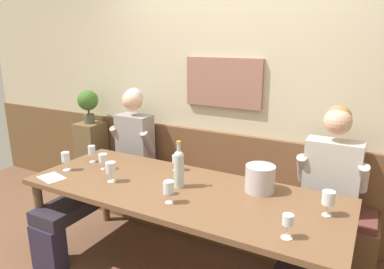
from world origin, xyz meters
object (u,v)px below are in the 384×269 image
Objects in this scene: dining_table at (181,197)px; wine_bottle_green_tall at (179,167)px; wine_glass_mid_left at (288,221)px; wine_glass_mid_right at (66,158)px; ice_bucket at (260,179)px; wine_glass_right_end at (103,159)px; person_center_right_seat at (322,212)px; wine_glass_near_bucket at (92,151)px; wine_glass_center_front at (328,198)px; wine_glass_by_bottle at (111,168)px; wine_glass_center_rear at (176,160)px; potted_plant at (88,102)px; person_center_left_seat at (112,164)px; wine_glass_left_end at (169,188)px; wall_bench at (220,205)px; water_tumbler_right at (167,188)px.

dining_table is 6.66× the size of wine_bottle_green_tall.
wine_glass_mid_left is 1.88m from wine_glass_mid_right.
ice_bucket is (0.52, 0.24, 0.17)m from dining_table.
wine_bottle_green_tall is (-0.55, -0.21, 0.06)m from ice_bucket.
wine_glass_right_end is (-0.75, 0.01, -0.06)m from wine_bottle_green_tall.
dining_table is at bearing 161.48° from wine_glass_mid_left.
person_center_right_seat reaches higher than wine_glass_near_bucket.
wine_glass_mid_left is at bearing -112.48° from wine_glass_center_front.
person_center_right_seat is at bearing 19.25° from dining_table.
wine_glass_by_bottle reaches higher than wine_glass_near_bucket.
person_center_right_seat is at bearing 80.58° from wine_glass_mid_left.
potted_plant is (-1.41, 0.46, 0.29)m from wine_glass_center_rear.
wine_bottle_green_tall is (-0.03, 0.02, 0.22)m from dining_table.
person_center_left_seat is 1.93m from wine_glass_mid_left.
wine_glass_left_end is 1.08m from wine_glass_mid_right.
wine_glass_center_rear is (-0.22, -0.42, 0.55)m from wall_bench.
water_tumbler_right is (0.74, -0.16, -0.05)m from wine_glass_right_end.
wine_glass_right_end is 1.16m from potted_plant.
water_tumbler_right is (0.93, -0.47, 0.14)m from person_center_left_seat.
water_tumbler_right is 0.23× the size of potted_plant.
person_center_right_seat is 2.04m from wine_glass_mid_right.
wine_glass_right_end is at bearing 179.23° from wine_bottle_green_tall.
wine_glass_center_front is (1.97, -0.25, 0.21)m from person_center_left_seat.
wine_glass_center_rear is 0.79m from wine_glass_near_bucket.
person_center_left_seat reaches higher than wine_bottle_green_tall.
wall_bench is at bearing -1.21° from potted_plant.
wine_glass_by_bottle is 1.00× the size of wine_glass_mid_right.
water_tumbler_right is at bearing 169.84° from wine_glass_mid_left.
water_tumbler_right is (-0.01, -0.15, -0.11)m from wine_bottle_green_tall.
wine_bottle_green_tall reaches higher than dining_table.
wine_glass_mid_right is at bearing -179.31° from water_tumbler_right.
wine_bottle_green_tall is at bearing -5.80° from wine_glass_near_bucket.
wine_glass_by_bottle is at bearing 171.14° from wine_glass_left_end.
person_center_left_seat is 6.28× the size of ice_bucket.
potted_plant is at bearing 151.07° from water_tumbler_right.
wine_glass_near_bucket is at bearing 179.22° from wine_glass_center_front.
wine_bottle_green_tall is 2.49× the size of wine_glass_mid_left.
wine_glass_by_bottle reaches higher than wine_glass_center_rear.
water_tumbler_right is (-1.04, -0.22, -0.07)m from wine_glass_center_front.
wine_glass_mid_left is (1.81, -0.63, 0.20)m from person_center_left_seat.
wine_glass_mid_right is (-0.81, -0.44, 0.01)m from wine_glass_center_rear.
wine_glass_by_bottle is 0.49m from wine_glass_mid_right.
wine_glass_by_bottle is 1.05× the size of wine_glass_near_bucket.
wine_glass_mid_left reaches higher than dining_table.
dining_table is 1.01m from wine_glass_near_bucket.
wine_glass_by_bottle is (-0.53, -0.87, 0.56)m from wall_bench.
person_center_left_seat is at bearing 179.54° from person_center_right_seat.
wine_glass_mid_right is at bearing -173.55° from wine_glass_center_front.
wine_glass_center_front is at bearing 1.95° from wine_glass_right_end.
ice_bucket is (-0.43, -0.10, 0.20)m from person_center_right_seat.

